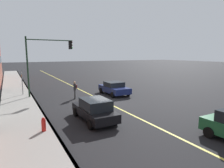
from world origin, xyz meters
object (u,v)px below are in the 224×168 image
Objects in this scene: pedestrian_with_backpack at (75,88)px; fire_hydrant at (44,126)px; traffic_light_mast at (45,56)px; car_navy at (114,88)px; street_sign_post at (22,81)px; car_black at (94,109)px.

pedestrian_with_backpack is 1.89× the size of fire_hydrant.
car_navy is at bearing -110.37° from traffic_light_mast.
traffic_light_mast is (2.44, 2.25, 3.19)m from pedestrian_with_backpack.
street_sign_post is at bearing 1.54° from fire_hydrant.
car_black reaches higher than fire_hydrant.
fire_hydrant is at bearing 150.51° from pedestrian_with_backpack.
fire_hydrant is (-7.38, 8.64, -0.26)m from car_navy.
car_navy is at bearing -114.02° from street_sign_post.
car_navy is 8.57m from car_black.
car_navy is 1.53× the size of street_sign_post.
fire_hydrant is (-7.43, 4.20, -0.58)m from pedestrian_with_backpack.
car_black is 9.97m from traffic_light_mast.
pedestrian_with_backpack is 0.66× the size of street_sign_post.
street_sign_post is at bearing 65.98° from car_navy.
car_black is at bearing -171.24° from traffic_light_mast.
traffic_light_mast is at bearing 8.76° from car_black.
pedestrian_with_backpack reaches higher than car_black.
car_navy is 11.37m from fire_hydrant.
traffic_light_mast reaches higher than fire_hydrant.
pedestrian_with_backpack reaches higher than car_navy.
street_sign_post reaches higher than car_black.
traffic_light_mast reaches higher than car_navy.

